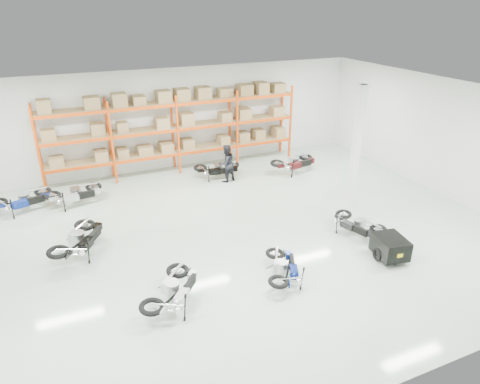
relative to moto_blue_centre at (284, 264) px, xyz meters
name	(u,v)px	position (x,y,z in m)	size (l,w,h in m)	color
room	(230,172)	(-0.39, 2.91, 1.75)	(18.00, 18.00, 18.00)	#AEC2B3
pallet_rack	(175,122)	(-0.39, 9.36, 1.75)	(11.28, 0.98, 3.62)	#D8440B
structural_column	(356,146)	(4.81, 3.41, 1.75)	(0.25, 0.25, 4.50)	white
moto_blue_centre	(284,264)	(0.00, 0.00, 0.00)	(0.73, 1.64, 1.00)	#07144D
moto_silver_left	(174,286)	(-3.08, 0.18, 0.07)	(0.83, 1.86, 1.14)	#B4B7BB
moto_black_far_left	(79,235)	(-5.06, 3.74, 0.10)	(0.88, 1.97, 1.20)	black
moto_touring_right	(357,221)	(3.43, 1.25, 0.00)	(0.73, 1.65, 1.01)	black
trailer	(390,247)	(3.43, -0.34, -0.08)	(0.97, 1.75, 0.72)	black
moto_back_a	(23,196)	(-6.73, 7.63, 0.06)	(0.82, 1.85, 1.13)	navy
moto_back_b	(74,191)	(-4.95, 7.44, 0.06)	(0.82, 1.84, 1.13)	#ACB1B5
moto_back_c	(218,166)	(0.99, 7.78, 0.03)	(0.78, 1.75, 1.07)	black
moto_back_d	(295,160)	(4.43, 7.03, 0.09)	(0.86, 1.92, 1.18)	#440D11
person_back	(226,163)	(1.18, 7.24, 0.32)	(0.80, 0.62, 1.64)	black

